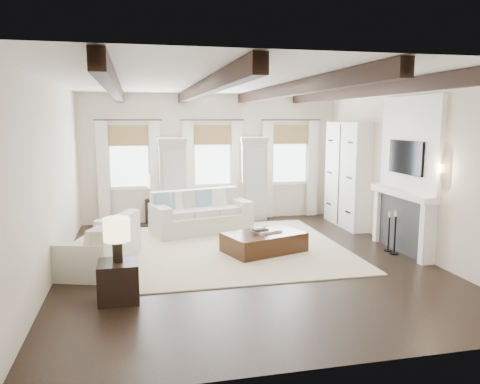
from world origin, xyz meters
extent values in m
plane|color=black|center=(0.00, 0.00, 0.00)|extent=(7.50, 7.50, 0.00)
cube|color=beige|center=(0.00, 3.75, 1.60)|extent=(6.50, 0.04, 3.20)
cube|color=beige|center=(0.00, -3.75, 1.60)|extent=(6.50, 0.04, 3.20)
cube|color=beige|center=(-3.25, 0.00, 1.60)|extent=(0.04, 7.50, 3.20)
cube|color=beige|center=(3.25, 0.00, 1.60)|extent=(0.04, 7.50, 3.20)
cube|color=white|center=(0.00, 0.00, 3.20)|extent=(6.50, 7.50, 0.04)
cube|color=black|center=(-2.20, 0.00, 3.08)|extent=(0.16, 7.40, 0.22)
cube|color=black|center=(-0.75, 0.00, 3.08)|extent=(0.16, 7.40, 0.22)
cube|color=black|center=(0.75, 0.00, 3.08)|extent=(0.16, 7.40, 0.22)
cube|color=black|center=(2.20, 0.00, 3.08)|extent=(0.16, 7.40, 0.22)
cube|color=white|center=(-2.05, 3.72, 1.65)|extent=(0.90, 0.03, 1.45)
cube|color=olive|center=(-2.05, 3.66, 2.18)|extent=(0.94, 0.04, 0.50)
cube|color=white|center=(-2.67, 3.62, 1.27)|extent=(0.28, 0.08, 2.50)
cube|color=white|center=(-1.43, 3.62, 1.27)|extent=(0.28, 0.08, 2.50)
cylinder|color=black|center=(-2.05, 3.61, 2.55)|extent=(1.60, 0.02, 0.02)
cube|color=white|center=(0.00, 3.72, 1.65)|extent=(0.90, 0.03, 1.45)
cube|color=olive|center=(0.00, 3.66, 2.18)|extent=(0.94, 0.04, 0.50)
cube|color=white|center=(-0.62, 3.62, 1.27)|extent=(0.28, 0.08, 2.50)
cube|color=white|center=(0.62, 3.62, 1.27)|extent=(0.28, 0.08, 2.50)
cylinder|color=black|center=(0.00, 3.61, 2.55)|extent=(1.60, 0.02, 0.02)
cube|color=white|center=(2.05, 3.72, 1.65)|extent=(0.90, 0.03, 1.45)
cube|color=olive|center=(2.05, 3.66, 2.18)|extent=(0.94, 0.04, 0.50)
cube|color=white|center=(1.43, 3.62, 1.27)|extent=(0.28, 0.08, 2.50)
cube|color=white|center=(2.67, 3.62, 1.27)|extent=(0.28, 0.08, 2.50)
cylinder|color=black|center=(2.05, 3.61, 2.55)|extent=(1.60, 0.02, 0.02)
cube|color=#BAB2A6|center=(-1.02, 3.53, 1.00)|extent=(0.64, 0.38, 2.00)
cube|color=#B2B7BA|center=(-1.02, 3.33, 1.15)|extent=(0.48, 0.02, 1.40)
cube|color=#BAB2A6|center=(-1.02, 3.53, 2.06)|extent=(0.70, 0.42, 0.12)
cube|color=#BAB2A6|center=(1.02, 3.53, 1.00)|extent=(0.64, 0.38, 2.00)
cube|color=#B2B7BA|center=(1.02, 3.33, 1.15)|extent=(0.48, 0.02, 1.40)
cube|color=#BAB2A6|center=(1.02, 3.53, 2.06)|extent=(0.70, 0.42, 0.12)
cube|color=#29282B|center=(3.16, 0.00, 0.55)|extent=(0.18, 1.50, 1.10)
cube|color=black|center=(3.13, 0.00, 0.40)|extent=(0.10, 0.90, 0.70)
cube|color=white|center=(3.12, -0.82, 0.55)|extent=(0.26, 0.14, 1.10)
cube|color=white|center=(3.12, 0.82, 0.55)|extent=(0.26, 0.14, 1.10)
cube|color=white|center=(3.09, 0.00, 1.16)|extent=(0.32, 1.90, 0.12)
cube|color=white|center=(3.20, 0.00, 2.10)|extent=(0.10, 1.90, 1.80)
cube|color=black|center=(3.13, 0.00, 1.85)|extent=(0.07, 1.10, 0.64)
cylinder|color=#FFD899|center=(3.15, -1.05, 1.75)|extent=(0.10, 0.10, 0.14)
cube|color=silver|center=(3.05, 2.35, 1.25)|extent=(0.40, 1.70, 2.50)
cube|color=black|center=(2.84, 2.35, 1.25)|extent=(0.01, 0.02, 2.40)
cube|color=beige|center=(0.10, 0.94, 0.01)|extent=(4.04, 4.37, 0.02)
cube|color=beige|center=(-0.47, 2.43, 0.21)|extent=(2.39, 1.51, 0.42)
cube|color=beige|center=(-0.57, 2.80, 0.68)|extent=(2.10, 0.74, 0.53)
cube|color=beige|center=(-1.41, 2.19, 0.56)|extent=(0.50, 0.99, 0.27)
cube|color=beige|center=(0.47, 2.67, 0.56)|extent=(0.50, 0.99, 0.27)
cube|color=beige|center=(-1.05, 2.23, 0.49)|extent=(0.73, 0.76, 0.15)
cube|color=beige|center=(-0.46, 2.38, 0.49)|extent=(0.73, 0.76, 0.15)
cube|color=beige|center=(0.13, 2.53, 0.49)|extent=(0.73, 0.76, 0.15)
cube|color=#6387A0|center=(-1.29, 2.43, 0.72)|extent=(0.49, 0.33, 0.46)
cube|color=silver|center=(-0.98, 2.51, 0.72)|extent=(0.49, 0.33, 0.46)
cube|color=beige|center=(-0.68, 2.59, 0.72)|extent=(0.49, 0.33, 0.46)
cube|color=#6387A0|center=(-0.37, 2.67, 0.72)|extent=(0.49, 0.33, 0.46)
cube|color=silver|center=(-0.06, 2.74, 0.72)|extent=(0.49, 0.33, 0.46)
cube|color=beige|center=(0.24, 2.82, 0.72)|extent=(0.49, 0.33, 0.46)
cube|color=beige|center=(-2.57, 0.39, 0.19)|extent=(1.46, 2.15, 0.38)
cube|color=beige|center=(-2.25, 0.28, 0.61)|extent=(0.78, 1.85, 0.47)
cube|color=beige|center=(-2.31, 1.21, 0.50)|extent=(0.88, 0.49, 0.24)
cube|color=beige|center=(-2.84, -0.44, 0.50)|extent=(0.88, 0.49, 0.24)
cube|color=beige|center=(-2.45, 0.92, 0.44)|extent=(0.70, 0.67, 0.13)
cube|color=beige|center=(-2.62, 0.40, 0.44)|extent=(0.70, 0.67, 0.13)
cube|color=beige|center=(-2.79, -0.12, 0.44)|extent=(0.70, 0.67, 0.13)
cube|color=#6387A0|center=(-2.18, 1.00, 0.64)|extent=(0.32, 0.44, 0.41)
cube|color=silver|center=(-2.29, 0.66, 0.64)|extent=(0.32, 0.44, 0.41)
cube|color=beige|center=(-2.40, 0.33, 0.64)|extent=(0.32, 0.44, 0.41)
cube|color=#6387A0|center=(-2.51, -0.01, 0.64)|extent=(0.32, 0.44, 0.41)
cube|color=silver|center=(-2.62, -0.34, 0.64)|extent=(0.32, 0.44, 0.41)
cube|color=black|center=(0.49, 0.55, 0.19)|extent=(1.70, 1.35, 0.39)
cube|color=white|center=(0.56, 0.63, 0.41)|extent=(0.60, 0.52, 0.04)
cube|color=#262628|center=(0.42, 0.56, 0.45)|extent=(0.31, 0.27, 0.04)
cube|color=beige|center=(0.37, 0.56, 0.48)|extent=(0.26, 0.23, 0.03)
cube|color=black|center=(-2.20, -1.36, 0.28)|extent=(0.57, 0.57, 0.57)
cylinder|color=black|center=(-2.20, -1.36, 0.72)|extent=(0.14, 0.14, 0.31)
cylinder|color=#F9D89E|center=(-2.20, -1.36, 1.04)|extent=(0.37, 0.37, 0.33)
cube|color=black|center=(-1.51, 3.79, 0.30)|extent=(0.40, 0.40, 0.59)
cylinder|color=black|center=(-1.51, 3.79, 0.74)|extent=(0.14, 0.14, 0.30)
cylinder|color=#F9D89E|center=(-1.51, 3.79, 1.05)|extent=(0.36, 0.36, 0.32)
cylinder|color=black|center=(2.90, -0.13, 0.01)|extent=(0.17, 0.17, 0.02)
cylinder|color=black|center=(2.90, -0.13, 0.38)|extent=(0.03, 0.03, 0.75)
cylinder|color=beige|center=(2.90, -0.13, 0.79)|extent=(0.06, 0.06, 0.11)
cylinder|color=black|center=(2.90, 0.09, 0.01)|extent=(0.16, 0.16, 0.02)
cylinder|color=black|center=(2.90, 0.09, 0.35)|extent=(0.03, 0.03, 0.69)
cylinder|color=beige|center=(2.90, 0.09, 0.73)|extent=(0.06, 0.06, 0.10)
camera|label=1|loc=(-1.91, -7.97, 2.57)|focal=35.00mm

